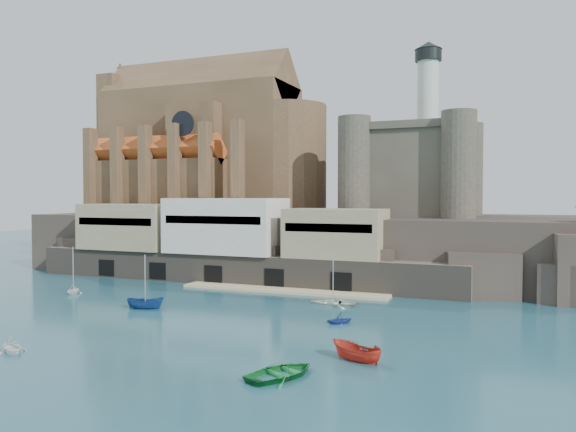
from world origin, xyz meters
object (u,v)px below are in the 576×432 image
(church, at_px, (207,151))
(boat_1, at_px, (12,352))
(boat_2, at_px, (145,309))
(castle_keep, at_px, (414,166))

(church, height_order, boat_1, church)
(church, height_order, boat_2, church)
(church, relative_size, boat_2, 10.50)
(church, distance_m, castle_keep, 40.39)
(boat_1, bearing_deg, castle_keep, 1.38)
(church, relative_size, castle_keep, 1.60)
(boat_1, bearing_deg, church, 38.09)
(church, relative_size, boat_1, 14.89)
(boat_1, distance_m, boat_2, 19.77)
(boat_1, height_order, boat_2, boat_2)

